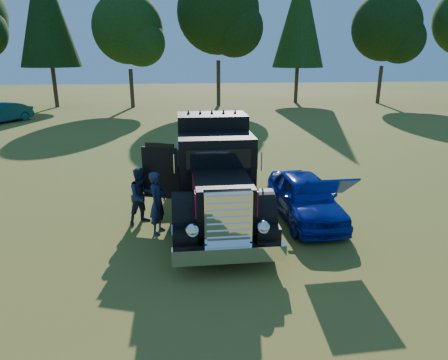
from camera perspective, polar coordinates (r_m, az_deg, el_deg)
ground at (r=9.61m, az=-6.47°, el=-11.92°), size 120.00×120.00×0.00m
treeline at (r=36.00m, az=-11.66°, el=22.00°), size 72.10×24.04×13.84m
diamond_t_truck at (r=11.61m, az=-1.33°, el=0.38°), size 3.33×7.16×3.00m
hotrod_coupe at (r=12.04m, az=11.52°, el=-2.40°), size 1.67×4.16×1.89m
spectator_near at (r=10.95m, az=-9.45°, el=-3.23°), size 0.61×0.74×1.74m
spectator_far at (r=11.68m, az=-11.70°, el=-2.23°), size 1.02×0.97×1.65m
distant_teal_car at (r=32.93m, az=-29.07°, el=8.36°), size 3.45×4.22×1.35m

